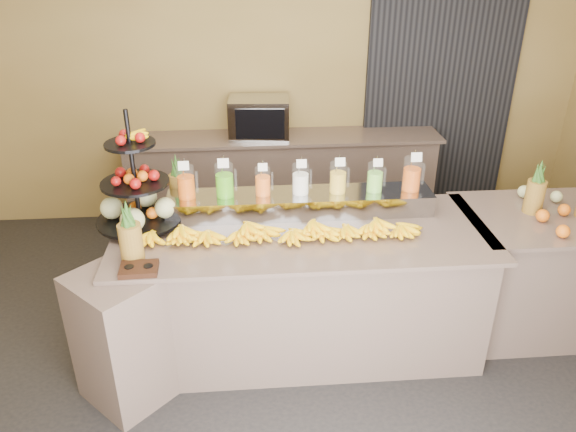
{
  "coord_description": "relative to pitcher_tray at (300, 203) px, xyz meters",
  "views": [
    {
      "loc": [
        -0.36,
        -2.95,
        2.71
      ],
      "look_at": [
        -0.1,
        0.3,
        1.05
      ],
      "focal_mm": 35.0,
      "sensor_mm": 36.0,
      "label": 1
    }
  ],
  "objects": [
    {
      "name": "ground",
      "position": [
        -0.01,
        -0.58,
        -1.01
      ],
      "size": [
        6.0,
        6.0,
        0.0
      ],
      "primitive_type": "plane",
      "color": "black",
      "rests_on": "ground"
    },
    {
      "name": "room_envelope",
      "position": [
        0.17,
        0.21,
        0.87
      ],
      "size": [
        6.04,
        5.02,
        2.82
      ],
      "color": "olive",
      "rests_on": "ground"
    },
    {
      "name": "buffet_counter",
      "position": [
        -0.13,
        -0.32,
        -0.54
      ],
      "size": [
        2.75,
        1.25,
        0.93
      ],
      "color": "gray",
      "rests_on": "ground"
    },
    {
      "name": "right_counter",
      "position": [
        1.69,
        -0.18,
        -0.54
      ],
      "size": [
        1.08,
        0.88,
        0.93
      ],
      "color": "gray",
      "rests_on": "ground"
    },
    {
      "name": "back_ledge",
      "position": [
        -0.01,
        1.67,
        -0.54
      ],
      "size": [
        3.1,
        0.55,
        0.93
      ],
      "color": "gray",
      "rests_on": "ground"
    },
    {
      "name": "pitcher_tray",
      "position": [
        0.0,
        0.0,
        0.0
      ],
      "size": [
        1.85,
        0.3,
        0.15
      ],
      "primitive_type": "cube",
      "color": "gray",
      "rests_on": "buffet_counter"
    },
    {
      "name": "juice_pitcher_orange_a",
      "position": [
        -0.78,
        -0.0,
        0.17
      ],
      "size": [
        0.12,
        0.13,
        0.3
      ],
      "color": "silver",
      "rests_on": "pitcher_tray"
    },
    {
      "name": "juice_pitcher_green",
      "position": [
        -0.52,
        -0.0,
        0.18
      ],
      "size": [
        0.13,
        0.13,
        0.31
      ],
      "color": "silver",
      "rests_on": "pitcher_tray"
    },
    {
      "name": "juice_pitcher_orange_b",
      "position": [
        -0.26,
        -0.0,
        0.16
      ],
      "size": [
        0.11,
        0.11,
        0.26
      ],
      "color": "silver",
      "rests_on": "pitcher_tray"
    },
    {
      "name": "juice_pitcher_milk",
      "position": [
        -0.0,
        -0.0,
        0.17
      ],
      "size": [
        0.12,
        0.12,
        0.28
      ],
      "color": "silver",
      "rests_on": "pitcher_tray"
    },
    {
      "name": "juice_pitcher_lemon",
      "position": [
        0.26,
        -0.0,
        0.17
      ],
      "size": [
        0.12,
        0.12,
        0.29
      ],
      "color": "silver",
      "rests_on": "pitcher_tray"
    },
    {
      "name": "juice_pitcher_lime",
      "position": [
        0.52,
        -0.0,
        0.17
      ],
      "size": [
        0.11,
        0.12,
        0.27
      ],
      "color": "silver",
      "rests_on": "pitcher_tray"
    },
    {
      "name": "juice_pitcher_orange_c",
      "position": [
        0.78,
        -0.0,
        0.18
      ],
      "size": [
        0.13,
        0.13,
        0.31
      ],
      "color": "silver",
      "rests_on": "pitcher_tray"
    },
    {
      "name": "banana_heap",
      "position": [
        -0.18,
        -0.34,
        -0.02
      ],
      "size": [
        1.83,
        0.17,
        0.15
      ],
      "color": "yellow",
      "rests_on": "buffet_counter"
    },
    {
      "name": "fruit_stand",
      "position": [
        -1.06,
        -0.1,
        0.13
      ],
      "size": [
        0.64,
        0.64,
        0.8
      ],
      "rotation": [
        0.0,
        0.0,
        0.14
      ],
      "color": "black",
      "rests_on": "buffet_counter"
    },
    {
      "name": "condiment_caddy",
      "position": [
        -1.02,
        -0.69,
        -0.06
      ],
      "size": [
        0.23,
        0.17,
        0.03
      ],
      "primitive_type": "cube",
      "rotation": [
        0.0,
        0.0,
        0.03
      ],
      "color": "black",
      "rests_on": "buffet_counter"
    },
    {
      "name": "pineapple_left_a",
      "position": [
        -1.07,
        -0.54,
        0.07
      ],
      "size": [
        0.14,
        0.14,
        0.4
      ],
      "rotation": [
        0.0,
        0.0,
        0.08
      ],
      "color": "brown",
      "rests_on": "buffet_counter"
    },
    {
      "name": "pineapple_left_b",
      "position": [
        -0.86,
        0.22,
        0.07
      ],
      "size": [
        0.12,
        0.12,
        0.39
      ],
      "rotation": [
        0.0,
        0.0,
        0.16
      ],
      "color": "brown",
      "rests_on": "buffet_counter"
    },
    {
      "name": "right_fruit_pile",
      "position": [
        1.78,
        -0.27,
        0.0
      ],
      "size": [
        0.45,
        0.43,
        0.24
      ],
      "color": "brown",
      "rests_on": "right_counter"
    },
    {
      "name": "oven_warmer",
      "position": [
        -0.23,
        1.67,
        0.11
      ],
      "size": [
        0.59,
        0.44,
        0.38
      ],
      "primitive_type": "cube",
      "rotation": [
        0.0,
        0.0,
        -0.08
      ],
      "color": "gray",
      "rests_on": "back_ledge"
    }
  ]
}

